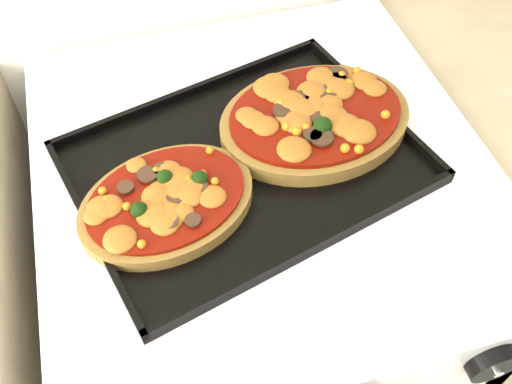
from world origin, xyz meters
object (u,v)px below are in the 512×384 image
object	(u,v)px
pizza_left	(167,200)
pizza_right	(315,118)
stove	(259,307)
baking_tray	(245,162)

from	to	relation	value
pizza_left	pizza_right	xyz separation A→B (m)	(0.22, 0.08, 0.00)
stove	pizza_left	size ratio (longest dim) A/B	4.22
baking_tray	pizza_right	bearing A→B (deg)	3.45
baking_tray	pizza_right	distance (m)	0.11
stove	pizza_right	size ratio (longest dim) A/B	3.50
pizza_left	pizza_right	distance (m)	0.23
pizza_left	pizza_right	world-z (taller)	pizza_right
pizza_left	baking_tray	bearing A→B (deg)	22.36
stove	pizza_left	distance (m)	0.50
pizza_left	pizza_right	size ratio (longest dim) A/B	0.83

